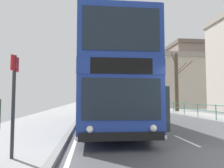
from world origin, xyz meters
name	(u,v)px	position (x,y,z in m)	size (l,w,h in m)	color
ground	(207,162)	(-0.72, 0.00, 0.04)	(15.80, 140.00, 0.20)	#4C4C51
double_decker_bus_main	(108,83)	(-2.52, 6.32, 2.34)	(3.30, 10.45, 4.47)	navy
pedestrian_railing_far_kerb	(169,105)	(4.45, 15.60, 0.81)	(0.05, 29.19, 0.97)	#236B4C
bus_stop_sign_near	(14,93)	(-5.23, 0.42, 1.64)	(0.08, 0.44, 2.41)	#2D2D33
bare_tree_far_00	(176,81)	(5.75, 16.76, 3.35)	(2.46, 2.66, 6.21)	#4C3D2D
bare_tree_far_01	(148,90)	(5.67, 27.47, 2.73)	(1.79, 2.32, 5.58)	#4C3D2D
bare_tree_far_02	(135,87)	(5.99, 39.30, 3.87)	(2.49, 2.52, 7.38)	#423328
background_building_01	(192,83)	(13.54, 28.65, 4.12)	(14.04, 10.77, 8.18)	#B2A899
background_building_02	(185,77)	(17.83, 40.26, 6.26)	(10.78, 17.98, 12.46)	slate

